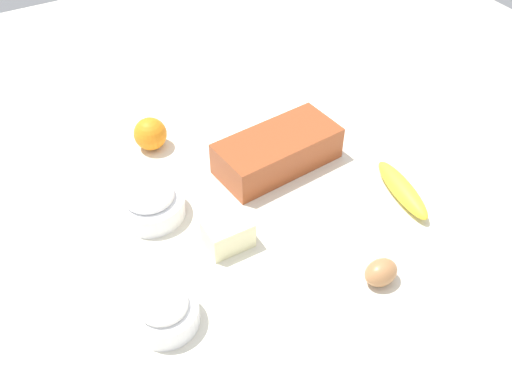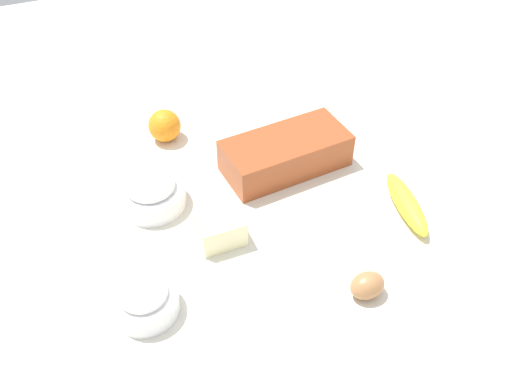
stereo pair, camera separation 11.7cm
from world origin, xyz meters
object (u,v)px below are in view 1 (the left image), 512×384
at_px(flour_bowl, 164,311).
at_px(banana, 402,189).
at_px(egg_near_butter, 381,272).
at_px(sugar_bowl, 150,202).
at_px(orange_fruit, 150,134).
at_px(loaf_pan, 278,150).
at_px(butter_block, 228,234).

distance_m(flour_bowl, banana, 0.57).
relative_size(flour_bowl, egg_near_butter, 1.83).
relative_size(sugar_bowl, orange_fruit, 1.83).
xyz_separation_m(flour_bowl, sugar_bowl, (0.08, 0.26, 0.00)).
relative_size(orange_fruit, egg_near_butter, 1.18).
distance_m(loaf_pan, butter_block, 0.27).
xyz_separation_m(loaf_pan, egg_near_butter, (-0.01, -0.38, -0.02)).
distance_m(loaf_pan, sugar_bowl, 0.31).
relative_size(loaf_pan, butter_block, 3.24).
distance_m(loaf_pan, flour_bowl, 0.47).
distance_m(banana, butter_block, 0.39).
xyz_separation_m(flour_bowl, butter_block, (0.18, 0.11, -0.00)).
distance_m(orange_fruit, butter_block, 0.36).
distance_m(flour_bowl, sugar_bowl, 0.27).
distance_m(sugar_bowl, orange_fruit, 0.23).
bearing_deg(banana, butter_block, 171.09).
relative_size(sugar_bowl, banana, 0.75).
xyz_separation_m(loaf_pan, orange_fruit, (-0.23, 0.20, -0.00)).
distance_m(sugar_bowl, banana, 0.53).
bearing_deg(butter_block, sugar_bowl, 123.00).
relative_size(loaf_pan, sugar_bowl, 2.05).
bearing_deg(loaf_pan, banana, -57.04).
bearing_deg(flour_bowl, egg_near_butter, -16.62).
relative_size(butter_block, egg_near_butter, 1.37).
relative_size(flour_bowl, sugar_bowl, 0.85).
bearing_deg(butter_block, loaf_pan, 37.55).
distance_m(sugar_bowl, butter_block, 0.18).
height_order(flour_bowl, sugar_bowl, sugar_bowl).
xyz_separation_m(sugar_bowl, orange_fruit, (0.08, 0.21, 0.01)).
bearing_deg(orange_fruit, butter_block, -87.54).
relative_size(loaf_pan, orange_fruit, 3.76).
distance_m(butter_block, egg_near_butter, 0.30).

